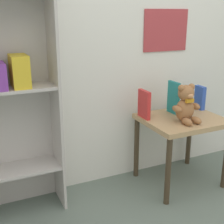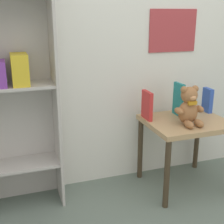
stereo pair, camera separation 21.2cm
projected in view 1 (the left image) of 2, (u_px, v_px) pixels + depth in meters
The scene contains 7 objects.
wall_back at pixel (130, 18), 2.28m from camera, with size 4.80×0.07×2.50m.
bookshelf_side at pixel (7, 73), 1.89m from camera, with size 0.57×0.26×1.69m.
display_table at pixel (182, 128), 2.36m from camera, with size 0.58×0.50×0.53m.
teddy_bear at pixel (186, 105), 2.22m from camera, with size 0.21×0.19×0.27m.
book_standing_red at pixel (144, 104), 2.31m from camera, with size 0.03×0.15×0.21m, color red.
book_standing_teal at pixel (173, 98), 2.41m from camera, with size 0.02×0.13×0.25m, color teal.
book_standing_blue at pixel (200, 98), 2.52m from camera, with size 0.03×0.10×0.19m, color #2D51B7.
Camera 1 is at (-1.13, -0.66, 1.28)m, focal length 50.00 mm.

